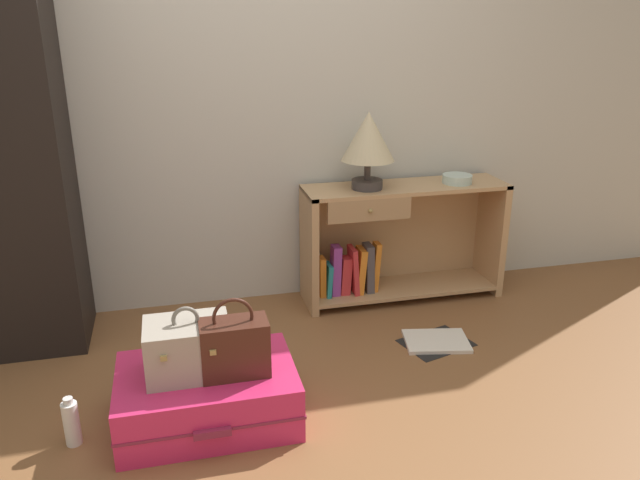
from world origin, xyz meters
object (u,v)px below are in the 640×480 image
Objects in this scene: bookshelf at (393,242)px; handbag at (235,347)px; train_case at (188,348)px; bowl at (457,179)px; suitcase_large at (208,395)px; table_lamp at (368,140)px; open_book_on_floor at (436,341)px; bottle at (71,423)px.

bookshelf is 1.44m from handbag.
train_case is at bearing 164.60° from handbag.
bowl reaches higher than handbag.
table_lamp is at bearing 44.07° from suitcase_large.
open_book_on_floor is at bearing 17.40° from suitcase_large.
train_case is (-1.03, -0.93, -0.60)m from table_lamp.
bookshelf reaches higher than handbag.
bottle is (-0.63, 0.02, -0.26)m from handbag.
handbag is (0.18, -0.05, 0.01)m from train_case.
open_book_on_floor is at bearing 13.10° from bottle.
handbag is at bearing -158.54° from open_book_on_floor.
handbag is (-1.03, -1.02, 0.01)m from bookshelf.
suitcase_large is 3.50× the size of bottle.
suitcase_large reaches higher than open_book_on_floor.
table_lamp reaches higher than bottle.
bowl is 0.51× the size of handbag.
bowl reaches higher than bookshelf.
bowl is (0.53, -0.01, -0.25)m from table_lamp.
bowl reaches higher than train_case.
handbag is (0.12, -0.05, 0.23)m from suitcase_large.
bowl is 1.72m from handbag.
train_case is at bearing -141.23° from bookshelf.
bowl reaches higher than suitcase_large.
bookshelf is at bearing 173.09° from bowl.
table_lamp is at bearing 32.90° from bottle.
train_case is (-0.06, 0.00, 0.23)m from suitcase_large.
open_book_on_floor is (-0.33, -0.56, -0.69)m from bowl.
open_book_on_floor is (1.23, 0.37, -0.33)m from train_case.
table_lamp reaches higher than handbag.
bookshelf is at bearing 92.50° from open_book_on_floor.
open_book_on_floor is (1.69, 0.39, -0.09)m from bottle.
bookshelf is 3.53× the size of handbag.
table_lamp reaches higher than bowl.
table_lamp is 1.11m from open_book_on_floor.
train_case is 0.84× the size of open_book_on_floor.
bookshelf is 1.54m from train_case.
handbag is at bearing -15.40° from train_case.
train_case is at bearing 179.03° from suitcase_large.
open_book_on_floor is (0.20, -0.57, -0.94)m from table_lamp.
bottle is at bearing -166.90° from open_book_on_floor.
bottle is 0.52× the size of open_book_on_floor.
open_book_on_floor is at bearing 16.53° from train_case.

